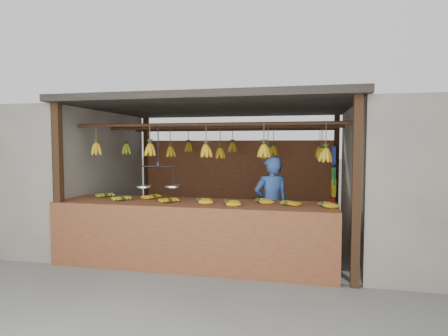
# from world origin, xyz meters

# --- Properties ---
(ground) EXTENTS (80.00, 80.00, 0.00)m
(ground) POSITION_xyz_m (0.00, 0.00, 0.00)
(ground) COLOR #5B5B57
(stall) EXTENTS (4.30, 3.30, 2.40)m
(stall) POSITION_xyz_m (0.00, 0.33, 1.97)
(stall) COLOR black
(stall) RESTS_ON ground
(neighbor_left) EXTENTS (3.00, 3.00, 2.30)m
(neighbor_left) POSITION_xyz_m (-3.60, 0.00, 1.15)
(neighbor_left) COLOR slate
(neighbor_left) RESTS_ON ground
(counter) EXTENTS (3.95, 0.90, 0.96)m
(counter) POSITION_xyz_m (-0.13, -1.24, 0.72)
(counter) COLOR brown
(counter) RESTS_ON ground
(hanging_bananas) EXTENTS (3.55, 2.24, 0.37)m
(hanging_bananas) POSITION_xyz_m (-0.02, -0.00, 1.61)
(hanging_bananas) COLOR #B58913
(hanging_bananas) RESTS_ON ground
(balance_scale) EXTENTS (0.66, 0.36, 0.91)m
(balance_scale) POSITION_xyz_m (-0.70, -1.00, 1.16)
(balance_scale) COLOR black
(balance_scale) RESTS_ON ground
(vendor) EXTENTS (0.66, 0.56, 1.53)m
(vendor) POSITION_xyz_m (0.89, -0.26, 0.77)
(vendor) COLOR #3359A5
(vendor) RESTS_ON ground
(bag_bundles) EXTENTS (0.08, 0.26, 1.31)m
(bag_bundles) POSITION_xyz_m (1.94, 1.35, 1.01)
(bag_bundles) COLOR #1426BF
(bag_bundles) RESTS_ON ground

